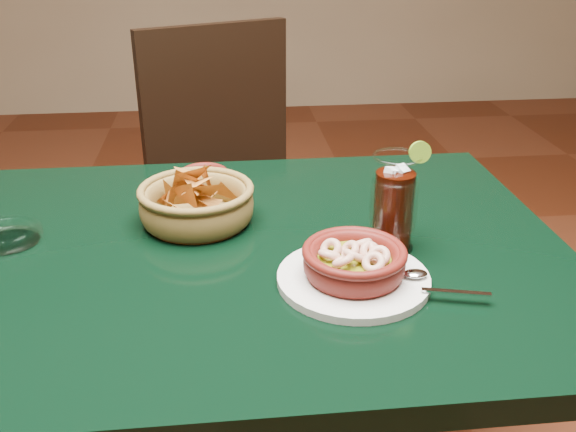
{
  "coord_description": "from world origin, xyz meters",
  "views": [
    {
      "loc": [
        0.04,
        -0.93,
        1.24
      ],
      "look_at": [
        0.14,
        -0.02,
        0.81
      ],
      "focal_mm": 40.0,
      "sensor_mm": 36.0,
      "label": 1
    }
  ],
  "objects": [
    {
      "name": "guacamole_ramekin",
      "position": [
        0.0,
        0.26,
        0.77
      ],
      "size": [
        0.12,
        0.12,
        0.04
      ],
      "color": "#4D100C",
      "rests_on": "dining_table"
    },
    {
      "name": "dining_table",
      "position": [
        0.0,
        0.0,
        0.65
      ],
      "size": [
        1.2,
        0.8,
        0.75
      ],
      "color": "black",
      "rests_on": "ground"
    },
    {
      "name": "chip_basket",
      "position": [
        -0.01,
        0.1,
        0.79
      ],
      "size": [
        0.23,
        0.23,
        0.14
      ],
      "color": "olive",
      "rests_on": "dining_table"
    },
    {
      "name": "cola_drink",
      "position": [
        0.31,
        -0.03,
        0.83
      ],
      "size": [
        0.16,
        0.16,
        0.18
      ],
      "color": "white",
      "rests_on": "dining_table"
    },
    {
      "name": "shrimp_plate",
      "position": [
        0.23,
        -0.13,
        0.78
      ],
      "size": [
        0.29,
        0.23,
        0.07
      ],
      "color": "silver",
      "rests_on": "dining_table"
    },
    {
      "name": "dining_chair",
      "position": [
        0.08,
        0.71,
        0.54
      ],
      "size": [
        0.59,
        0.59,
        0.98
      ],
      "color": "black",
      "rests_on": "ground"
    },
    {
      "name": "glass_ashtray",
      "position": [
        -0.32,
        0.05,
        0.76
      ],
      "size": [
        0.12,
        0.12,
        0.03
      ],
      "color": "white",
      "rests_on": "dining_table"
    }
  ]
}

